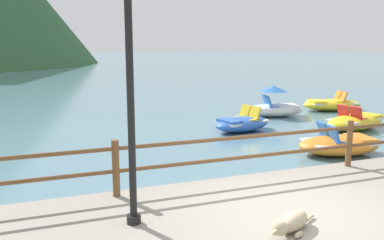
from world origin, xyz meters
The scene contains 9 objects.
ground_plane centered at (0.00, 40.00, 0.00)m, with size 200.00×200.00×0.00m, color slate.
dock_railing centered at (0.00, 1.55, 0.98)m, with size 23.92×0.12×0.95m.
lamp_post centered at (-2.35, 0.43, 3.00)m, with size 0.28×0.28×4.35m.
dog_resting centered at (-0.43, -0.58, 0.52)m, with size 1.00×0.57×0.26m.
pedal_boat_0 centered at (3.86, 3.53, 0.27)m, with size 2.39×1.60×0.84m.
pedal_boat_1 centered at (6.55, 5.92, 0.28)m, with size 2.76×1.82×0.86m.
pedal_boat_2 centered at (2.82, 7.05, 0.26)m, with size 2.34×1.67×0.83m.
pedal_boat_3 centered at (8.48, 9.50, 0.26)m, with size 2.80×1.82×0.84m.
pedal_boat_4 centered at (5.37, 9.10, 0.40)m, with size 2.47×1.68×1.22m.
Camera 1 is at (-3.49, -4.91, 2.89)m, focal length 38.40 mm.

